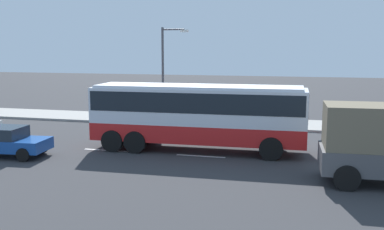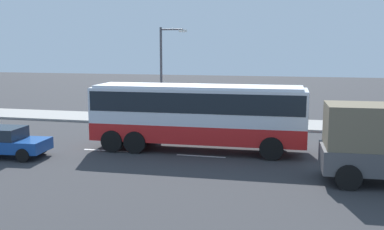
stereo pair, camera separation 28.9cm
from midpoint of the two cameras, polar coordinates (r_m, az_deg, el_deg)
The scene contains 7 objects.
ground_plane at distance 23.02m, azimuth 1.79°, elevation -4.38°, with size 120.00×120.00×0.00m, color #333335.
sidewalk_curb at distance 30.75m, azimuth 4.88°, elevation -0.96°, with size 80.00×4.00×0.15m, color gray.
lane_centreline at distance 21.29m, azimuth 4.83°, elevation -5.47°, with size 38.77×0.16×0.01m.
coach_bus at distance 22.33m, azimuth 0.36°, elevation 0.59°, with size 10.70×2.93×3.31m.
pedestrian_near_curb at distance 30.90m, azimuth 7.26°, elevation 1.02°, with size 0.32×0.32×1.69m.
pedestrian_at_crossing at distance 30.44m, azimuth 3.68°, elevation 0.90°, with size 0.32×0.32×1.64m.
street_lamp at distance 29.91m, azimuth -3.86°, elevation 6.03°, with size 1.83×0.24×6.33m.
Camera 2 is at (4.47, -21.98, 5.18)m, focal length 41.84 mm.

